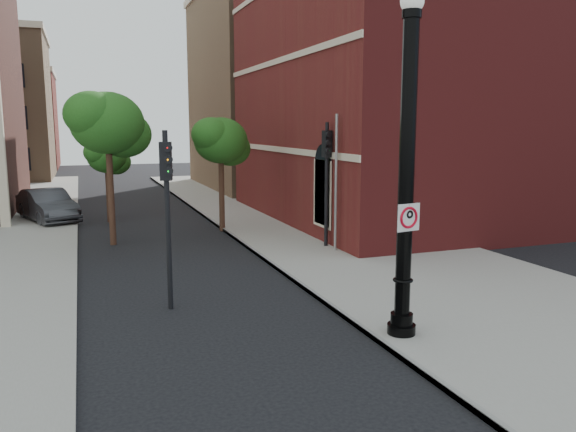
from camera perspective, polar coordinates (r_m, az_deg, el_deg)
name	(u,v)px	position (r m, az deg, el deg)	size (l,w,h in m)	color
ground	(279,346)	(12.13, -0.96, -13.03)	(120.00, 120.00, 0.00)	black
sidewalk_right	(336,237)	(23.22, 4.86, -2.11)	(8.00, 60.00, 0.12)	gray
curb_edge	(243,243)	(21.87, -4.56, -2.79)	(0.10, 60.00, 0.14)	gray
brick_wall_building	(479,93)	(31.57, 18.80, 11.71)	(22.30, 16.30, 12.50)	maroon
bg_building_tan_b	(344,95)	(45.20, 5.74, 12.17)	(22.00, 14.00, 14.00)	#936F50
lamppost	(406,185)	(11.96, 11.91, 3.05)	(0.61, 0.61, 7.26)	black
no_parking_sign	(409,217)	(11.87, 12.16, -0.12)	(0.58, 0.13, 0.58)	white
parked_car	(47,206)	(29.37, -23.24, 0.99)	(1.67, 4.80, 1.58)	#323338
traffic_signal_left	(167,190)	(14.06, -12.19, 2.56)	(0.34, 0.39, 4.48)	black
traffic_signal_right	(327,164)	(20.77, 3.97, 5.25)	(0.33, 0.40, 4.71)	black
utility_pole	(336,185)	(20.10, 4.89, 3.17)	(0.10, 0.10, 5.00)	#999999
street_tree_a	(108,125)	(22.52, -17.78, 8.83)	(3.25, 2.94, 5.86)	#361F15
street_tree_b	(107,157)	(28.05, -17.88, 5.68)	(2.19, 1.98, 3.94)	#361F15
street_tree_c	(221,142)	(24.55, -6.80, 7.49)	(2.74, 2.48, 4.95)	#361F15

